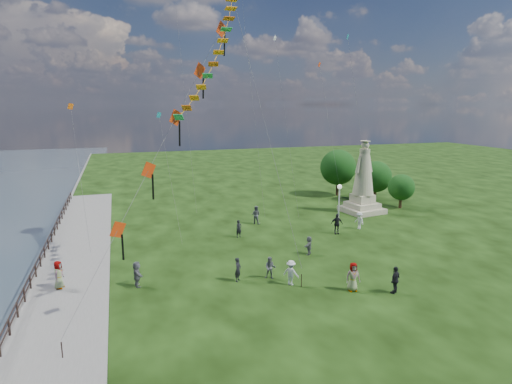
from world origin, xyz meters
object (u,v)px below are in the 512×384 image
object	(u,v)px
person_7	(256,215)
person_9	(337,224)
statue	(363,186)
lamppost	(339,198)
person_2	(291,273)
person_5	(137,274)
person_6	(239,229)
person_1	(270,268)
person_10	(59,276)
person_11	(309,245)
person_3	(395,280)
person_0	(238,269)
person_4	(353,277)
person_8	(359,220)

from	to	relation	value
person_7	person_9	distance (m)	8.21
statue	lamppost	world-z (taller)	statue
person_2	person_5	bearing A→B (deg)	29.27
person_9	person_6	bearing A→B (deg)	179.98
statue	person_1	distance (m)	21.58
person_10	statue	bearing A→B (deg)	-49.36
statue	person_11	bearing A→B (deg)	-145.43
person_1	person_9	xyz separation A→B (m)	(9.40, 7.88, 0.18)
person_3	person_6	size ratio (longest dim) A/B	1.12
person_3	person_11	xyz separation A→B (m)	(-2.12, 8.26, -0.15)
person_0	person_10	xyz separation A→B (m)	(-11.35, 2.28, 0.09)
statue	person_4	bearing A→B (deg)	-131.69
person_3	person_7	bearing A→B (deg)	-108.87
person_2	person_11	bearing A→B (deg)	-80.16
person_8	person_10	bearing A→B (deg)	-89.85
lamppost	person_10	size ratio (longest dim) A/B	2.44
person_11	person_9	bearing A→B (deg)	173.62
person_7	person_8	xyz separation A→B (m)	(8.92, -4.76, -0.11)
person_2	person_3	xyz separation A→B (m)	(5.78, -3.24, 0.04)
person_4	person_10	size ratio (longest dim) A/B	1.03
person_1	person_6	bearing A→B (deg)	112.83
person_0	person_6	size ratio (longest dim) A/B	1.04
statue	person_1	world-z (taller)	statue
person_7	person_9	world-z (taller)	person_9
lamppost	person_6	bearing A→B (deg)	173.61
person_0	person_4	size ratio (longest dim) A/B	0.88
lamppost	person_9	xyz separation A→B (m)	(-0.55, -0.73, -2.28)
person_0	person_10	distance (m)	11.58
statue	person_10	world-z (taller)	statue
person_0	person_4	world-z (taller)	person_4
person_7	person_11	world-z (taller)	person_7
person_3	person_0	bearing A→B (deg)	-58.23
person_10	person_8	bearing A→B (deg)	-57.60
person_9	person_5	bearing A→B (deg)	-149.27
statue	person_2	distance (m)	21.86
statue	person_8	size ratio (longest dim) A/B	4.83
person_8	statue	bearing A→B (deg)	132.71
person_1	person_10	xyz separation A→B (m)	(-13.58, 2.55, 0.15)
person_2	person_11	size ratio (longest dim) A/B	1.14
person_6	person_10	bearing A→B (deg)	-170.55
statue	person_3	size ratio (longest dim) A/B	4.46
person_7	person_10	world-z (taller)	person_7
person_4	lamppost	bearing A→B (deg)	73.57
person_6	person_9	distance (m)	9.08
person_2	person_10	size ratio (longest dim) A/B	0.92
person_4	person_5	xyz separation A→B (m)	(-13.12, 5.00, -0.08)
person_1	person_5	xyz separation A→B (m)	(-8.76, 1.50, 0.09)
person_0	person_5	bearing A→B (deg)	117.91
person_6	person_7	bearing A→B (deg)	35.55
person_2	person_3	bearing A→B (deg)	-163.40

